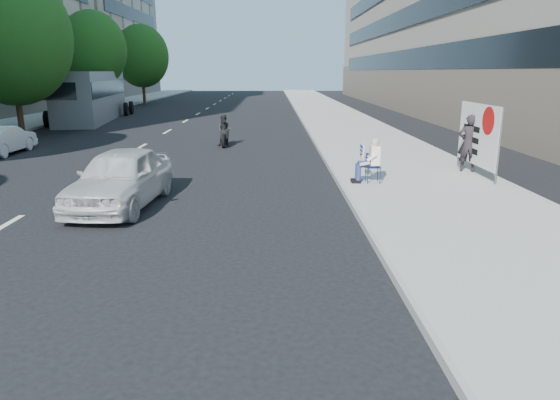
{
  "coord_description": "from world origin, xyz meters",
  "views": [
    {
      "loc": [
        -0.55,
        -8.46,
        3.33
      ],
      "look_at": [
        -0.41,
        0.6,
        0.98
      ],
      "focal_mm": 32.0,
      "sensor_mm": 36.0,
      "label": 1
    }
  ],
  "objects_px": {
    "protest_banner": "(478,135)",
    "motorcycle": "(225,132)",
    "pedestrian_woman": "(469,143)",
    "white_sedan_mid": "(2,140)",
    "white_sedan_near": "(121,178)",
    "bus": "(92,96)",
    "seated_protester": "(370,158)"
  },
  "relations": [
    {
      "from": "protest_banner",
      "to": "motorcycle",
      "type": "height_order",
      "value": "protest_banner"
    },
    {
      "from": "pedestrian_woman",
      "to": "white_sedan_mid",
      "type": "bearing_deg",
      "value": 4.53
    },
    {
      "from": "white_sedan_near",
      "to": "white_sedan_mid",
      "type": "xyz_separation_m",
      "value": [
        -7.29,
        8.3,
        -0.14
      ]
    },
    {
      "from": "white_sedan_mid",
      "to": "bus",
      "type": "bearing_deg",
      "value": -85.1
    },
    {
      "from": "white_sedan_mid",
      "to": "seated_protester",
      "type": "bearing_deg",
      "value": 155.35
    },
    {
      "from": "protest_banner",
      "to": "white_sedan_mid",
      "type": "distance_m",
      "value": 18.3
    },
    {
      "from": "pedestrian_woman",
      "to": "white_sedan_near",
      "type": "relative_size",
      "value": 0.43
    },
    {
      "from": "bus",
      "to": "motorcycle",
      "type": "bearing_deg",
      "value": -58.04
    },
    {
      "from": "motorcycle",
      "to": "bus",
      "type": "height_order",
      "value": "bus"
    },
    {
      "from": "white_sedan_mid",
      "to": "motorcycle",
      "type": "distance_m",
      "value": 9.19
    },
    {
      "from": "pedestrian_woman",
      "to": "white_sedan_near",
      "type": "height_order",
      "value": "pedestrian_woman"
    },
    {
      "from": "seated_protester",
      "to": "white_sedan_mid",
      "type": "relative_size",
      "value": 0.37
    },
    {
      "from": "pedestrian_woman",
      "to": "bus",
      "type": "bearing_deg",
      "value": -26.31
    },
    {
      "from": "seated_protester",
      "to": "white_sedan_near",
      "type": "xyz_separation_m",
      "value": [
        -6.66,
        -2.0,
        -0.14
      ]
    },
    {
      "from": "seated_protester",
      "to": "protest_banner",
      "type": "height_order",
      "value": "protest_banner"
    },
    {
      "from": "seated_protester",
      "to": "white_sedan_near",
      "type": "distance_m",
      "value": 6.95
    },
    {
      "from": "seated_protester",
      "to": "pedestrian_woman",
      "type": "height_order",
      "value": "pedestrian_woman"
    },
    {
      "from": "protest_banner",
      "to": "motorcycle",
      "type": "distance_m",
      "value": 11.3
    },
    {
      "from": "white_sedan_mid",
      "to": "pedestrian_woman",
      "type": "bearing_deg",
      "value": 164.62
    },
    {
      "from": "pedestrian_woman",
      "to": "white_sedan_mid",
      "type": "distance_m",
      "value": 18.08
    },
    {
      "from": "protest_banner",
      "to": "white_sedan_near",
      "type": "relative_size",
      "value": 0.71
    },
    {
      "from": "seated_protester",
      "to": "protest_banner",
      "type": "xyz_separation_m",
      "value": [
        3.6,
        1.15,
        0.53
      ]
    },
    {
      "from": "pedestrian_woman",
      "to": "protest_banner",
      "type": "distance_m",
      "value": 0.57
    },
    {
      "from": "white_sedan_mid",
      "to": "motorcycle",
      "type": "bearing_deg",
      "value": -166.91
    },
    {
      "from": "white_sedan_near",
      "to": "bus",
      "type": "bearing_deg",
      "value": 115.28
    },
    {
      "from": "seated_protester",
      "to": "motorcycle",
      "type": "height_order",
      "value": "seated_protester"
    },
    {
      "from": "white_sedan_near",
      "to": "motorcycle",
      "type": "relative_size",
      "value": 2.11
    },
    {
      "from": "pedestrian_woman",
      "to": "motorcycle",
      "type": "distance_m",
      "value": 10.92
    },
    {
      "from": "pedestrian_woman",
      "to": "bus",
      "type": "relative_size",
      "value": 0.15
    },
    {
      "from": "seated_protester",
      "to": "pedestrian_woman",
      "type": "bearing_deg",
      "value": 24.61
    },
    {
      "from": "motorcycle",
      "to": "white_sedan_mid",
      "type": "bearing_deg",
      "value": -165.68
    },
    {
      "from": "seated_protester",
      "to": "bus",
      "type": "height_order",
      "value": "bus"
    }
  ]
}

